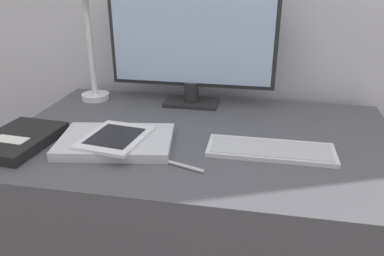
# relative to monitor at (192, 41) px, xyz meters

# --- Properties ---
(desk) EXTENTS (1.11, 0.69, 0.71)m
(desk) POSITION_rel_monitor_xyz_m (0.08, -0.25, -0.57)
(desk) COLOR #4C4C51
(desk) RESTS_ON ground_plane
(monitor) EXTENTS (0.56, 0.11, 0.41)m
(monitor) POSITION_rel_monitor_xyz_m (0.00, 0.00, 0.00)
(monitor) COLOR #262626
(monitor) RESTS_ON desk
(keyboard) EXTENTS (0.33, 0.12, 0.01)m
(keyboard) POSITION_rel_monitor_xyz_m (0.27, -0.33, -0.21)
(keyboard) COLOR silver
(keyboard) RESTS_ON desk
(laptop) EXTENTS (0.33, 0.24, 0.02)m
(laptop) POSITION_rel_monitor_xyz_m (-0.14, -0.36, -0.21)
(laptop) COLOR #BCBCC1
(laptop) RESTS_ON desk
(ereader) EXTENTS (0.17, 0.20, 0.01)m
(ereader) POSITION_rel_monitor_xyz_m (-0.13, -0.38, -0.19)
(ereader) COLOR white
(ereader) RESTS_ON laptop
(desk_lamp) EXTENTS (0.10, 0.10, 0.42)m
(desk_lamp) POSITION_rel_monitor_xyz_m (-0.35, -0.01, 0.06)
(desk_lamp) COLOR white
(desk_lamp) RESTS_ON desk
(notebook) EXTENTS (0.18, 0.25, 0.03)m
(notebook) POSITION_rel_monitor_xyz_m (-0.40, -0.40, -0.21)
(notebook) COLOR black
(notebook) RESTS_ON desk
(pen) EXTENTS (0.14, 0.05, 0.01)m
(pen) POSITION_rel_monitor_xyz_m (0.05, -0.44, -0.22)
(pen) COLOR silver
(pen) RESTS_ON desk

